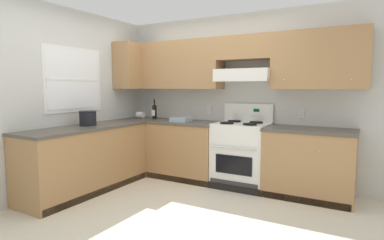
# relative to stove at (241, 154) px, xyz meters

# --- Properties ---
(ground_plane) EXTENTS (7.04, 7.04, 0.00)m
(ground_plane) POSITION_rel_stove_xyz_m (-0.56, -1.25, -0.48)
(ground_plane) COLOR beige
(wall_back) EXTENTS (4.68, 0.57, 2.55)m
(wall_back) POSITION_rel_stove_xyz_m (-0.15, 0.27, 1.00)
(wall_back) COLOR silver
(wall_back) RESTS_ON ground_plane
(wall_left) EXTENTS (0.47, 4.00, 2.55)m
(wall_left) POSITION_rel_stove_xyz_m (-2.15, -1.03, 0.87)
(wall_left) COLOR silver
(wall_left) RESTS_ON ground_plane
(counter_back_run) EXTENTS (3.60, 0.65, 0.91)m
(counter_back_run) POSITION_rel_stove_xyz_m (-0.38, -0.01, -0.03)
(counter_back_run) COLOR #A87A4C
(counter_back_run) RESTS_ON ground_plane
(counter_left_run) EXTENTS (0.63, 1.91, 0.91)m
(counter_left_run) POSITION_rel_stove_xyz_m (-1.80, -1.26, -0.03)
(counter_left_run) COLOR #A87A4C
(counter_left_run) RESTS_ON ground_plane
(stove) EXTENTS (0.76, 0.62, 1.20)m
(stove) POSITION_rel_stove_xyz_m (0.00, 0.00, 0.00)
(stove) COLOR white
(stove) RESTS_ON ground_plane
(wine_bottle) EXTENTS (0.07, 0.08, 0.34)m
(wine_bottle) POSITION_rel_stove_xyz_m (-1.57, 0.03, 0.57)
(wine_bottle) COLOR black
(wine_bottle) RESTS_ON counter_back_run
(bowl) EXTENTS (0.29, 0.22, 0.07)m
(bowl) POSITION_rel_stove_xyz_m (-0.97, -0.11, 0.45)
(bowl) COLOR #9EADB7
(bowl) RESTS_ON counter_back_run
(bucket) EXTENTS (0.24, 0.24, 0.21)m
(bucket) POSITION_rel_stove_xyz_m (-1.83, -1.18, 0.54)
(bucket) COLOR black
(bucket) RESTS_ON counter_left_run
(paper_towel_roll) EXTENTS (0.13, 0.11, 0.11)m
(paper_towel_roll) POSITION_rel_stove_xyz_m (-1.88, 0.06, 0.49)
(paper_towel_roll) COLOR white
(paper_towel_roll) RESTS_ON counter_back_run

